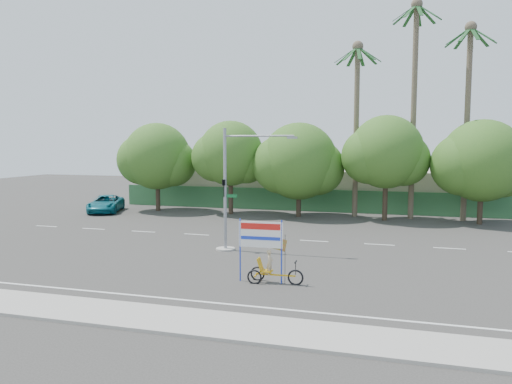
# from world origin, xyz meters

# --- Properties ---
(ground) EXTENTS (120.00, 120.00, 0.00)m
(ground) POSITION_xyz_m (0.00, 0.00, 0.00)
(ground) COLOR #33302D
(ground) RESTS_ON ground
(sidewalk_near) EXTENTS (50.00, 2.40, 0.12)m
(sidewalk_near) POSITION_xyz_m (0.00, -7.50, 0.06)
(sidewalk_near) COLOR gray
(sidewalk_near) RESTS_ON ground
(fence) EXTENTS (38.00, 0.08, 2.00)m
(fence) POSITION_xyz_m (0.00, 21.50, 1.00)
(fence) COLOR #336B3D
(fence) RESTS_ON ground
(building_left) EXTENTS (12.00, 8.00, 4.00)m
(building_left) POSITION_xyz_m (-10.00, 26.00, 2.00)
(building_left) COLOR beige
(building_left) RESTS_ON ground
(building_right) EXTENTS (14.00, 8.00, 3.60)m
(building_right) POSITION_xyz_m (8.00, 26.00, 1.80)
(building_right) COLOR beige
(building_right) RESTS_ON ground
(tree_far_left) EXTENTS (7.14, 6.00, 7.96)m
(tree_far_left) POSITION_xyz_m (-14.05, 18.00, 4.76)
(tree_far_left) COLOR #473828
(tree_far_left) RESTS_ON ground
(tree_left) EXTENTS (6.66, 5.60, 8.07)m
(tree_left) POSITION_xyz_m (-7.05, 18.00, 5.06)
(tree_left) COLOR #473828
(tree_left) RESTS_ON ground
(tree_center) EXTENTS (7.62, 6.40, 7.85)m
(tree_center) POSITION_xyz_m (-1.05, 18.00, 4.47)
(tree_center) COLOR #473828
(tree_center) RESTS_ON ground
(tree_right) EXTENTS (6.90, 5.80, 8.36)m
(tree_right) POSITION_xyz_m (5.95, 18.00, 5.24)
(tree_right) COLOR #473828
(tree_right) RESTS_ON ground
(tree_far_right) EXTENTS (7.38, 6.20, 7.94)m
(tree_far_right) POSITION_xyz_m (12.95, 18.00, 4.64)
(tree_far_right) COLOR #473828
(tree_far_right) RESTS_ON ground
(palm_tall) EXTENTS (3.73, 3.79, 17.45)m
(palm_tall) POSITION_xyz_m (8.00, 19.50, 10.46)
(palm_tall) COLOR #70604C
(palm_tall) RESTS_ON ground
(palm_mid) EXTENTS (3.73, 3.79, 15.45)m
(palm_mid) POSITION_xyz_m (12.00, 19.50, 9.40)
(palm_mid) COLOR #70604C
(palm_mid) RESTS_ON ground
(palm_short) EXTENTS (3.73, 3.79, 14.45)m
(palm_short) POSITION_xyz_m (3.50, 19.50, 8.86)
(palm_short) COLOR #70604C
(palm_short) RESTS_ON ground
(traffic_signal) EXTENTS (4.72, 1.10, 7.00)m
(traffic_signal) POSITION_xyz_m (-2.20, 3.98, 2.92)
(traffic_signal) COLOR gray
(traffic_signal) RESTS_ON ground
(trike_billboard) EXTENTS (2.92, 0.69, 2.86)m
(trike_billboard) POSITION_xyz_m (1.55, -1.91, 1.15)
(trike_billboard) COLOR black
(trike_billboard) RESTS_ON ground
(pickup_truck) EXTENTS (4.16, 5.90, 1.49)m
(pickup_truck) POSITION_xyz_m (-18.12, 15.99, 0.75)
(pickup_truck) COLOR #116877
(pickup_truck) RESTS_ON ground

